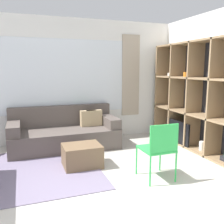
% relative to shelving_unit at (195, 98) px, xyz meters
% --- Properties ---
extents(ground_plane, '(16.00, 16.00, 0.00)m').
position_rel_shelving_unit_xyz_m(ground_plane, '(-2.44, -1.71, -1.04)').
color(ground_plane, beige).
extents(wall_back, '(6.42, 0.11, 2.70)m').
position_rel_shelving_unit_xyz_m(wall_back, '(-2.44, 1.40, 0.32)').
color(wall_back, white).
rests_on(wall_back, ground_plane).
extents(wall_right, '(0.07, 4.28, 2.70)m').
position_rel_shelving_unit_xyz_m(wall_right, '(0.20, -0.17, 0.31)').
color(wall_right, white).
rests_on(wall_right, ground_plane).
extents(area_rug, '(2.27, 2.08, 0.01)m').
position_rel_shelving_unit_xyz_m(area_rug, '(-3.33, -0.18, -1.03)').
color(area_rug, slate).
rests_on(area_rug, ground_plane).
extents(shelving_unit, '(0.41, 2.47, 2.15)m').
position_rel_shelving_unit_xyz_m(shelving_unit, '(0.00, 0.00, 0.00)').
color(shelving_unit, '#232328').
rests_on(shelving_unit, ground_plane).
extents(couch_main, '(2.17, 0.96, 0.83)m').
position_rel_shelving_unit_xyz_m(couch_main, '(-2.52, 0.89, -0.74)').
color(couch_main, '#564C47').
rests_on(couch_main, ground_plane).
extents(ottoman, '(0.62, 0.50, 0.37)m').
position_rel_shelving_unit_xyz_m(ottoman, '(-2.43, -0.25, -0.85)').
color(ottoman, brown).
rests_on(ottoman, ground_plane).
extents(folding_chair, '(0.44, 0.46, 0.86)m').
position_rel_shelving_unit_xyz_m(folding_chair, '(-1.51, -1.15, -0.52)').
color(folding_chair, green).
rests_on(folding_chair, ground_plane).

